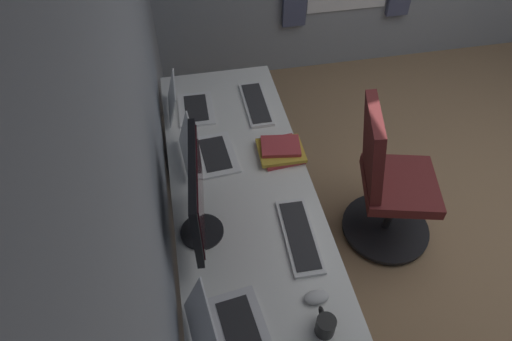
# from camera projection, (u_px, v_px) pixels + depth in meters

# --- Properties ---
(wall_back) EXTENTS (4.95, 0.10, 2.60)m
(wall_back) POSITION_uv_depth(u_px,v_px,m) (135.00, 133.00, 1.69)
(wall_back) COLOR #8C939E
(wall_back) RESTS_ON ground
(desk) EXTENTS (2.27, 0.71, 0.73)m
(desk) POSITION_uv_depth(u_px,v_px,m) (246.00, 211.00, 2.24)
(desk) COLOR white
(desk) RESTS_ON ground
(drawer_pedestal) EXTENTS (0.40, 0.51, 0.69)m
(drawer_pedestal) POSITION_uv_depth(u_px,v_px,m) (227.00, 175.00, 2.84)
(drawer_pedestal) COLOR white
(drawer_pedestal) RESTS_ON ground
(monitor_primary) EXTENTS (0.52, 0.20, 0.47)m
(monitor_primary) POSITION_uv_depth(u_px,v_px,m) (197.00, 195.00, 1.88)
(monitor_primary) COLOR black
(monitor_primary) RESTS_ON desk
(laptop_leftmost) EXTENTS (0.32, 0.27, 0.21)m
(laptop_leftmost) POSITION_uv_depth(u_px,v_px,m) (187.00, 104.00, 2.64)
(laptop_leftmost) COLOR white
(laptop_leftmost) RESTS_ON desk
(laptop_left) EXTENTS (0.38, 0.33, 0.19)m
(laptop_left) POSITION_uv_depth(u_px,v_px,m) (226.00, 332.00, 1.70)
(laptop_left) COLOR silver
(laptop_left) RESTS_ON desk
(laptop_center) EXTENTS (0.34, 0.30, 0.21)m
(laptop_center) POSITION_uv_depth(u_px,v_px,m) (204.00, 151.00, 2.37)
(laptop_center) COLOR white
(laptop_center) RESTS_ON desk
(keyboard_main) EXTENTS (0.42, 0.15, 0.02)m
(keyboard_main) POSITION_uv_depth(u_px,v_px,m) (299.00, 236.00, 2.05)
(keyboard_main) COLOR silver
(keyboard_main) RESTS_ON desk
(keyboard_spare) EXTENTS (0.42, 0.14, 0.02)m
(keyboard_spare) POSITION_uv_depth(u_px,v_px,m) (256.00, 104.00, 2.71)
(keyboard_spare) COLOR silver
(keyboard_spare) RESTS_ON desk
(mouse_main) EXTENTS (0.06, 0.10, 0.03)m
(mouse_main) POSITION_uv_depth(u_px,v_px,m) (317.00, 297.00, 1.83)
(mouse_main) COLOR silver
(mouse_main) RESTS_ON desk
(book_stack_near) EXTENTS (0.25, 0.25, 0.06)m
(book_stack_near) POSITION_uv_depth(u_px,v_px,m) (281.00, 150.00, 2.41)
(book_stack_near) COLOR #B2383D
(book_stack_near) RESTS_ON desk
(coffee_mug) EXTENTS (0.12, 0.08, 0.09)m
(coffee_mug) POSITION_uv_depth(u_px,v_px,m) (325.00, 325.00, 1.72)
(coffee_mug) COLOR black
(coffee_mug) RESTS_ON desk
(office_chair) EXTENTS (0.56, 0.60, 0.97)m
(office_chair) POSITION_uv_depth(u_px,v_px,m) (387.00, 185.00, 2.64)
(office_chair) COLOR maroon
(office_chair) RESTS_ON ground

